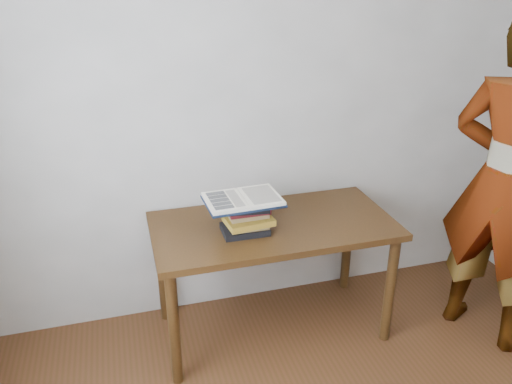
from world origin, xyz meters
name	(u,v)px	position (x,y,z in m)	size (l,w,h in m)	color
room_shell	(449,149)	(-0.08, 0.01, 1.63)	(3.54, 3.54, 2.62)	silver
desk	(273,238)	(-0.09, 1.38, 0.63)	(1.36, 0.68, 0.73)	#432610
book_stack	(247,218)	(-0.26, 1.32, 0.82)	(0.27, 0.21, 0.18)	black
open_book	(243,200)	(-0.28, 1.32, 0.93)	(0.41, 0.29, 0.03)	black
reader	(509,186)	(1.14, 1.02, 0.96)	(0.70, 0.46, 1.92)	tan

